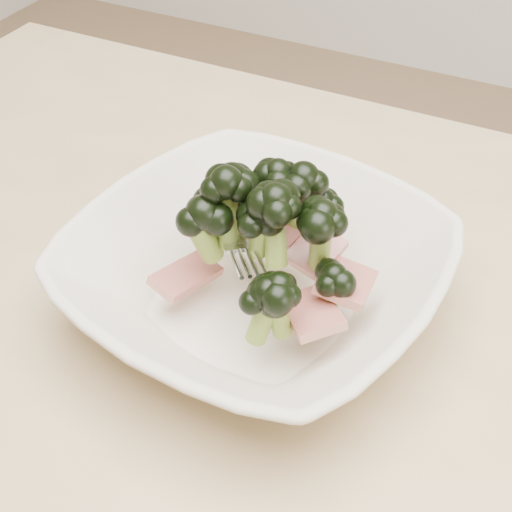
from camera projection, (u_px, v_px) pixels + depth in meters
name	position (u px, v px, depth m)	size (l,w,h in m)	color
dining_table	(344.00, 503.00, 0.53)	(1.20, 0.80, 0.75)	tan
broccoli_dish	(257.00, 266.00, 0.51)	(0.30, 0.30, 0.12)	beige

